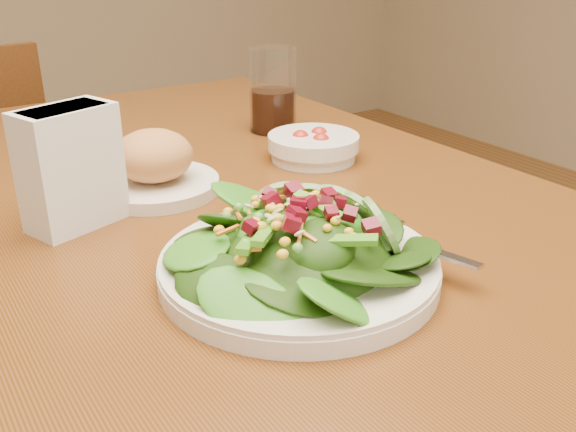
{
  "coord_description": "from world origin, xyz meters",
  "views": [
    {
      "loc": [
        -0.34,
        -0.69,
        1.08
      ],
      "look_at": [
        -0.01,
        -0.19,
        0.81
      ],
      "focal_mm": 40.0,
      "sensor_mm": 36.0,
      "label": 1
    }
  ],
  "objects": [
    {
      "name": "tomato_bowl",
      "position": [
        0.22,
        0.09,
        0.77
      ],
      "size": [
        0.14,
        0.14,
        0.05
      ],
      "color": "white",
      "rests_on": "dining_table"
    },
    {
      "name": "salad_plate",
      "position": [
        0.0,
        -0.21,
        0.78
      ],
      "size": [
        0.29,
        0.29,
        0.08
      ],
      "rotation": [
        0.0,
        0.0,
        -0.35
      ],
      "color": "white",
      "rests_on": "dining_table"
    },
    {
      "name": "bread_plate",
      "position": [
        -0.04,
        0.09,
        0.79
      ],
      "size": [
        0.17,
        0.17,
        0.09
      ],
      "color": "white",
      "rests_on": "dining_table"
    },
    {
      "name": "drinking_glass",
      "position": [
        0.26,
        0.26,
        0.81
      ],
      "size": [
        0.08,
        0.08,
        0.15
      ],
      "color": "silver",
      "rests_on": "dining_table"
    },
    {
      "name": "dining_table",
      "position": [
        0.0,
        0.0,
        0.65
      ],
      "size": [
        0.9,
        1.4,
        0.75
      ],
      "color": "brown",
      "rests_on": "ground_plane"
    },
    {
      "name": "napkin_holder",
      "position": [
        -0.16,
        0.04,
        0.83
      ],
      "size": [
        0.13,
        0.09,
        0.15
      ],
      "rotation": [
        0.0,
        0.0,
        0.32
      ],
      "color": "white",
      "rests_on": "dining_table"
    }
  ]
}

